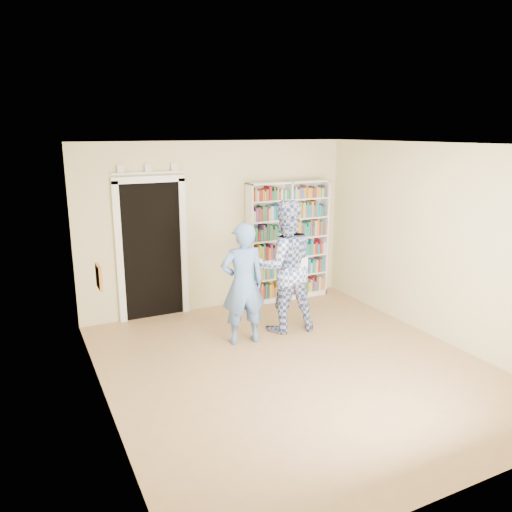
{
  "coord_description": "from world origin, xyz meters",
  "views": [
    {
      "loc": [
        -2.94,
        -4.89,
        2.85
      ],
      "look_at": [
        -0.1,
        0.9,
        1.23
      ],
      "focal_mm": 35.0,
      "sensor_mm": 36.0,
      "label": 1
    }
  ],
  "objects": [
    {
      "name": "ceiling",
      "position": [
        0.0,
        0.0,
        2.7
      ],
      "size": [
        5.0,
        5.0,
        0.0
      ],
      "primitive_type": "plane",
      "rotation": [
        3.14,
        0.0,
        0.0
      ],
      "color": "white",
      "rests_on": "wall_back"
    },
    {
      "name": "bookshelf",
      "position": [
        1.21,
        2.34,
        1.03
      ],
      "size": [
        1.48,
        0.28,
        2.03
      ],
      "rotation": [
        0.0,
        0.0,
        0.33
      ],
      "color": "white",
      "rests_on": "floor"
    },
    {
      "name": "man_plaid",
      "position": [
        0.47,
        1.13,
        0.96
      ],
      "size": [
        1.03,
        0.86,
        1.92
      ],
      "primitive_type": "imported",
      "rotation": [
        0.0,
        0.0,
        2.99
      ],
      "color": "#2F4791",
      "rests_on": "floor"
    },
    {
      "name": "wall_right",
      "position": [
        2.25,
        0.0,
        1.35
      ],
      "size": [
        0.0,
        5.0,
        5.0
      ],
      "primitive_type": "plane",
      "rotation": [
        1.57,
        0.0,
        -1.57
      ],
      "color": "beige",
      "rests_on": "floor"
    },
    {
      "name": "wall_back",
      "position": [
        0.0,
        2.5,
        1.35
      ],
      "size": [
        4.5,
        0.0,
        4.5
      ],
      "primitive_type": "plane",
      "rotation": [
        1.57,
        0.0,
        0.0
      ],
      "color": "beige",
      "rests_on": "floor"
    },
    {
      "name": "wall_left",
      "position": [
        -2.25,
        0.0,
        1.35
      ],
      "size": [
        0.0,
        5.0,
        5.0
      ],
      "primitive_type": "plane",
      "rotation": [
        1.57,
        0.0,
        1.57
      ],
      "color": "beige",
      "rests_on": "floor"
    },
    {
      "name": "paper_sheet",
      "position": [
        0.62,
        0.89,
        0.97
      ],
      "size": [
        0.2,
        0.05,
        0.29
      ],
      "primitive_type": "cube",
      "rotation": [
        0.0,
        0.0,
        0.2
      ],
      "color": "white",
      "rests_on": "man_plaid"
    },
    {
      "name": "man_blue",
      "position": [
        -0.27,
        0.96,
        0.84
      ],
      "size": [
        0.66,
        0.48,
        1.68
      ],
      "primitive_type": "imported",
      "rotation": [
        0.0,
        0.0,
        3.02
      ],
      "color": "#577DC2",
      "rests_on": "floor"
    },
    {
      "name": "floor",
      "position": [
        0.0,
        0.0,
        0.0
      ],
      "size": [
        5.0,
        5.0,
        0.0
      ],
      "primitive_type": "plane",
      "color": "#A2794E",
      "rests_on": "ground"
    },
    {
      "name": "doorway",
      "position": [
        -1.1,
        2.48,
        1.18
      ],
      "size": [
        1.1,
        0.08,
        2.43
      ],
      "color": "black",
      "rests_on": "floor"
    },
    {
      "name": "wall_art",
      "position": [
        -2.23,
        0.2,
        1.4
      ],
      "size": [
        0.03,
        0.25,
        0.25
      ],
      "primitive_type": "cube",
      "color": "brown",
      "rests_on": "wall_left"
    }
  ]
}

